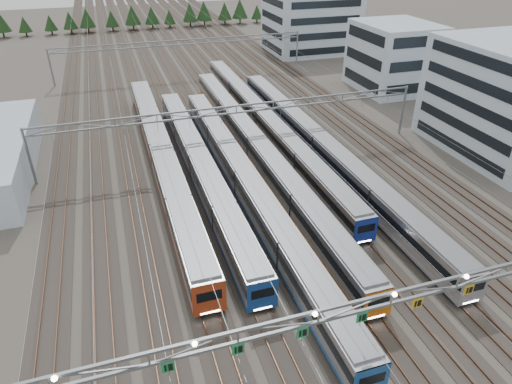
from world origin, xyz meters
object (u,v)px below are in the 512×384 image
object	(u,v)px
train_b	(200,166)
gantry_far	(182,47)
train_e	(264,120)
train_f	(321,146)
gantry_near	(391,302)
depot_bldg_north	(311,23)
gantry_mid	(236,115)
train_d	(256,147)
train_a	(161,155)
depot_bldg_mid	(394,57)
train_c	(246,182)

from	to	relation	value
train_b	gantry_far	bearing A→B (deg)	82.42
train_e	train_f	bearing A→B (deg)	-70.15
train_b	gantry_far	world-z (taller)	gantry_far
gantry_near	depot_bldg_north	bearing A→B (deg)	69.27
train_b	train_e	xyz separation A→B (m)	(13.50, 13.27, -0.09)
depot_bldg_north	gantry_mid	bearing A→B (deg)	-122.71
train_d	gantry_near	xyz separation A→B (m)	(-2.30, -37.83, 5.01)
gantry_near	gantry_mid	xyz separation A→B (m)	(0.05, 40.12, -0.70)
train_a	gantry_far	xyz separation A→B (m)	(11.25, 45.95, 4.16)
train_a	gantry_near	xyz separation A→B (m)	(11.20, -39.17, 4.86)
gantry_far	gantry_near	bearing A→B (deg)	-90.03
train_b	depot_bldg_north	bearing A→B (deg)	55.37
depot_bldg_north	train_e	bearing A→B (deg)	-121.12
train_d	gantry_near	world-z (taller)	gantry_near
train_a	depot_bldg_north	xyz separation A→B (m)	(48.12, 58.35, 5.21)
train_b	gantry_near	size ratio (longest dim) A/B	0.93
train_f	gantry_far	size ratio (longest dim) A/B	1.14
train_e	gantry_far	xyz separation A→B (m)	(-6.75, 37.47, 4.36)
depot_bldg_mid	depot_bldg_north	size ratio (longest dim) A/B	0.73
train_c	depot_bldg_north	size ratio (longest dim) A/B	2.79
train_c	gantry_near	bearing A→B (deg)	-85.55
train_b	train_f	size ratio (longest dim) A/B	0.82
gantry_near	depot_bldg_north	distance (m)	104.28
train_c	depot_bldg_north	bearing A→B (deg)	60.52
train_a	depot_bldg_north	bearing A→B (deg)	50.49
depot_bldg_mid	depot_bldg_north	bearing A→B (deg)	94.36
gantry_near	gantry_far	bearing A→B (deg)	89.97
train_e	depot_bldg_mid	xyz separation A→B (m)	(32.85, 14.04, 4.60)
train_e	depot_bldg_mid	bearing A→B (deg)	23.15
train_d	train_f	bearing A→B (deg)	-16.41
gantry_near	train_a	bearing A→B (deg)	105.96
train_e	depot_bldg_north	size ratio (longest dim) A/B	3.04
gantry_mid	train_f	bearing A→B (deg)	-23.69
train_f	gantry_near	bearing A→B (deg)	-107.80
train_d	depot_bldg_north	world-z (taller)	depot_bldg_north
train_d	gantry_mid	world-z (taller)	gantry_mid
train_b	train_e	world-z (taller)	train_b
train_d	depot_bldg_mid	bearing A→B (deg)	32.57
train_d	depot_bldg_north	size ratio (longest dim) A/B	3.06
train_b	train_c	bearing A→B (deg)	-53.32
train_c	gantry_far	size ratio (longest dim) A/B	1.09
gantry_far	train_a	bearing A→B (deg)	-103.76
train_f	depot_bldg_mid	world-z (taller)	depot_bldg_mid
gantry_near	depot_bldg_north	xyz separation A→B (m)	(36.91, 97.53, 0.35)
train_d	train_f	distance (m)	9.38
train_d	gantry_near	size ratio (longest dim) A/B	1.19
train_c	gantry_mid	xyz separation A→B (m)	(2.25, 11.79, 4.30)
gantry_near	depot_bldg_mid	bearing A→B (deg)	57.27
train_f	train_b	bearing A→B (deg)	-177.42
depot_bldg_north	train_c	bearing A→B (deg)	-119.48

